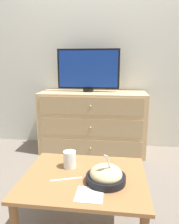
{
  "coord_description": "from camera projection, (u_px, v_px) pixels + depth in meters",
  "views": [
    {
      "loc": [
        0.21,
        -2.7,
        1.05
      ],
      "look_at": [
        0.02,
        -1.21,
        0.7
      ],
      "focal_mm": 35.0,
      "sensor_mm": 36.0,
      "label": 1
    }
  ],
  "objects": [
    {
      "name": "ground_plane",
      "position": [
        99.0,
        143.0,
        2.88
      ],
      "size": [
        12.0,
        12.0,
        0.0
      ],
      "primitive_type": "plane",
      "color": "#70665B"
    },
    {
      "name": "takeout_bowl",
      "position": [
        106.0,
        176.0,
        1.2
      ],
      "size": [
        0.22,
        0.22,
        0.18
      ],
      "color": "black",
      "rests_on": "coffee_table"
    },
    {
      "name": "drink_cup",
      "position": [
        70.0,
        160.0,
        1.37
      ],
      "size": [
        0.08,
        0.08,
        0.11
      ],
      "color": "beige",
      "rests_on": "coffee_table"
    },
    {
      "name": "dresser",
      "position": [
        93.0,
        122.0,
        2.57
      ],
      "size": [
        1.21,
        0.45,
        0.71
      ],
      "color": "tan",
      "rests_on": "ground_plane"
    },
    {
      "name": "coffee_table",
      "position": [
        84.0,
        186.0,
        1.28
      ],
      "size": [
        0.71,
        0.58,
        0.4
      ],
      "color": "#9E6B3D",
      "rests_on": "ground_plane"
    },
    {
      "name": "tv",
      "position": [
        88.0,
        70.0,
        2.48
      ],
      "size": [
        0.71,
        0.12,
        0.48
      ],
      "color": "black",
      "rests_on": "dresser"
    },
    {
      "name": "knife",
      "position": [
        66.0,
        179.0,
        1.23
      ],
      "size": [
        0.17,
        0.07,
        0.01
      ],
      "color": "white",
      "rests_on": "coffee_table"
    },
    {
      "name": "napkin",
      "position": [
        89.0,
        195.0,
        1.09
      ],
      "size": [
        0.14,
        0.14,
        0.0
      ],
      "color": "silver",
      "rests_on": "coffee_table"
    },
    {
      "name": "wall_back",
      "position": [
        101.0,
        40.0,
        2.61
      ],
      "size": [
        12.0,
        0.05,
        2.6
      ],
      "color": "silver",
      "rests_on": "ground_plane"
    }
  ]
}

